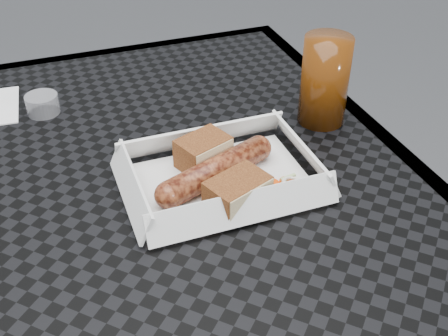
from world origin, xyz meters
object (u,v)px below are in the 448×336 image
drink_glass (325,81)px  bratwurst (216,170)px  food_tray (221,181)px  patio_table (122,216)px

drink_glass → bratwurst: bearing=-154.9°
food_tray → drink_glass: (0.20, 0.09, 0.06)m
patio_table → food_tray: 0.16m
patio_table → food_tray: bearing=-28.9°
food_tray → drink_glass: drink_glass is taller
food_tray → patio_table: bearing=151.1°
patio_table → bratwurst: bratwurst is taller
patio_table → bratwurst: 0.17m
patio_table → bratwurst: size_ratio=4.54×
patio_table → drink_glass: 0.35m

